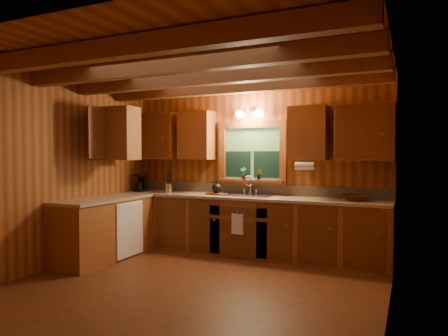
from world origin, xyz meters
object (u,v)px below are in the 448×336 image
coffee_maker (141,183)px  wicker_basket (355,197)px  sink (246,199)px  cutting_board (217,194)px

coffee_maker → wicker_basket: bearing=9.0°
sink → cutting_board: (-0.48, -0.03, 0.06)m
coffee_maker → wicker_basket: 3.50m
sink → coffee_maker: size_ratio=2.72×
cutting_board → wicker_basket: bearing=12.8°
sink → cutting_board: 0.49m
wicker_basket → cutting_board: bearing=-178.3°
sink → coffee_maker: 1.92m
sink → wicker_basket: bearing=1.1°
coffee_maker → wicker_basket: (3.50, 0.07, -0.11)m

